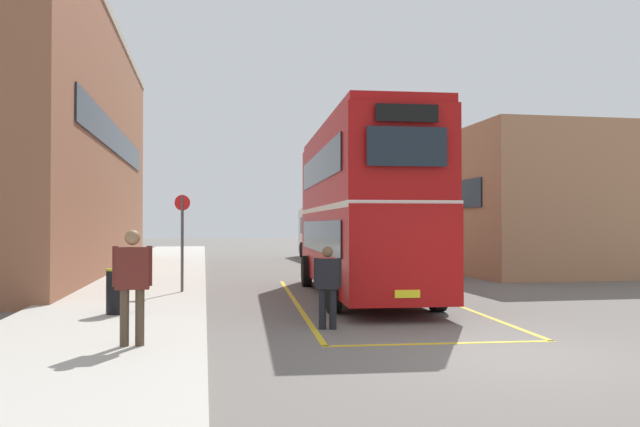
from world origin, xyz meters
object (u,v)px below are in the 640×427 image
(pedestrian_boarding, at_px, (328,282))
(bus_stop_sign, at_px, (182,233))
(litter_bin, at_px, (118,291))
(double_decker_bus, at_px, (361,207))
(pedestrian_waiting_near, at_px, (132,278))
(single_deck_bus, at_px, (332,231))

(pedestrian_boarding, distance_m, bus_stop_sign, 6.85)
(litter_bin, height_order, bus_stop_sign, bus_stop_sign)
(litter_bin, relative_size, bus_stop_sign, 0.35)
(double_decker_bus, relative_size, pedestrian_boarding, 6.36)
(pedestrian_boarding, bearing_deg, pedestrian_waiting_near, -152.21)
(pedestrian_boarding, relative_size, pedestrian_waiting_near, 0.89)
(single_deck_bus, height_order, pedestrian_boarding, single_deck_bus)
(pedestrian_boarding, height_order, pedestrian_waiting_near, pedestrian_waiting_near)
(single_deck_bus, bearing_deg, pedestrian_boarding, -101.56)
(pedestrian_boarding, relative_size, bus_stop_sign, 0.59)
(single_deck_bus, xyz_separation_m, bus_stop_sign, (-7.76, -17.36, 0.13))
(pedestrian_waiting_near, bearing_deg, single_deck_bus, 71.92)
(double_decker_bus, bearing_deg, bus_stop_sign, 169.46)
(litter_bin, xyz_separation_m, bus_stop_sign, (1.19, 4.22, 1.15))
(pedestrian_waiting_near, bearing_deg, pedestrian_boarding, 27.79)
(double_decker_bus, bearing_deg, pedestrian_waiting_near, -127.68)
(double_decker_bus, xyz_separation_m, pedestrian_boarding, (-1.97, -5.20, -1.60))
(double_decker_bus, height_order, pedestrian_waiting_near, double_decker_bus)
(double_decker_bus, relative_size, litter_bin, 10.71)
(single_deck_bus, distance_m, litter_bin, 23.39)
(pedestrian_boarding, xyz_separation_m, bus_stop_sign, (-2.96, 6.12, 0.85))
(single_deck_bus, distance_m, pedestrian_waiting_near, 26.62)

